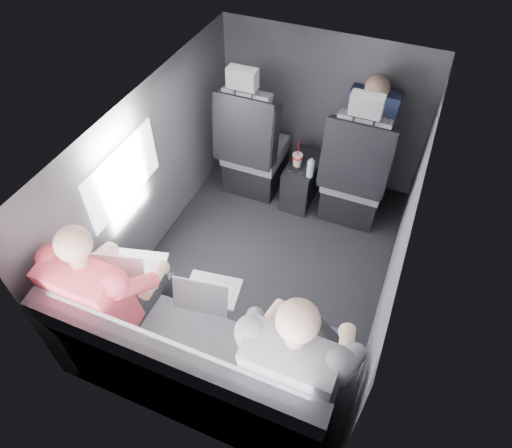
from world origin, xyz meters
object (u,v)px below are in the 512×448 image
at_px(water_bottle, 310,168).
at_px(laptop_black, 314,345).
at_px(laptop_white, 127,269).
at_px(front_seat_left, 253,152).
at_px(front_seat_right, 355,179).
at_px(soda_cup, 297,160).
at_px(passenger_front_right, 369,126).
at_px(center_console, 302,180).
at_px(passenger_rear_left, 111,291).
at_px(laptop_silver, 208,292).
at_px(passenger_rear_right, 297,361).
at_px(rear_bench, 198,367).

bearing_deg(water_bottle, laptop_black, -71.93).
bearing_deg(laptop_white, front_seat_left, 85.28).
bearing_deg(laptop_black, front_seat_right, 95.57).
distance_m(soda_cup, laptop_black, 1.79).
distance_m(soda_cup, passenger_front_right, 0.63).
distance_m(center_console, passenger_rear_left, 1.99).
bearing_deg(passenger_rear_left, front_seat_right, 60.22).
relative_size(laptop_silver, laptop_black, 0.77).
bearing_deg(front_seat_left, passenger_rear_right, -60.70).
relative_size(center_console, passenger_rear_right, 0.37).
height_order(laptop_silver, laptop_black, laptop_black).
xyz_separation_m(center_console, laptop_white, (-0.59, -1.67, 0.44)).
relative_size(front_seat_left, rear_bench, 0.79).
distance_m(soda_cup, water_bottle, 0.16).
xyz_separation_m(soda_cup, passenger_rear_right, (0.60, -1.78, 0.19)).
bearing_deg(soda_cup, front_seat_left, 176.55).
bearing_deg(laptop_silver, passenger_front_right, 74.64).
bearing_deg(laptop_black, laptop_silver, 172.34).
relative_size(front_seat_left, passenger_front_right, 1.70).
bearing_deg(soda_cup, laptop_silver, -90.81).
xyz_separation_m(center_console, passenger_rear_left, (-0.58, -1.85, 0.44)).
relative_size(front_seat_left, soda_cup, 4.87).
distance_m(front_seat_right, center_console, 0.49).
xyz_separation_m(laptop_white, passenger_front_right, (1.03, 1.89, 0.11)).
bearing_deg(passenger_rear_left, front_seat_left, 85.75).
xyz_separation_m(soda_cup, passenger_front_right, (0.49, 0.28, 0.28)).
relative_size(front_seat_right, passenger_rear_right, 0.98).
xyz_separation_m(front_seat_right, center_console, (-0.45, 0.04, -0.20)).
bearing_deg(front_seat_right, passenger_rear_left, -119.78).
bearing_deg(center_console, passenger_rear_right, -73.02).
relative_size(laptop_white, passenger_rear_left, 0.34).
distance_m(center_console, passenger_front_right, 0.74).
bearing_deg(laptop_white, laptop_silver, 4.86).
bearing_deg(laptop_silver, passenger_rear_right, -19.23).
height_order(water_bottle, passenger_rear_left, passenger_rear_left).
bearing_deg(front_seat_left, rear_bench, -76.69).
bearing_deg(passenger_front_right, laptop_black, -85.11).
bearing_deg(soda_cup, rear_bench, -88.85).
relative_size(front_seat_right, center_console, 2.64).
distance_m(front_seat_left, center_console, 0.49).
xyz_separation_m(front_seat_left, water_bottle, (0.55, -0.11, 0.08)).
relative_size(laptop_black, passenger_front_right, 0.62).
xyz_separation_m(soda_cup, water_bottle, (0.14, -0.08, 0.01)).
bearing_deg(passenger_rear_left, water_bottle, 68.10).
bearing_deg(laptop_black, passenger_front_right, 94.89).
height_order(water_bottle, laptop_white, laptop_white).
distance_m(passenger_rear_left, passenger_front_right, 2.31).
xyz_separation_m(passenger_rear_right, passenger_front_right, (-0.12, 2.07, 0.09)).
relative_size(laptop_silver, passenger_front_right, 0.47).
bearing_deg(front_seat_right, laptop_black, -84.43).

